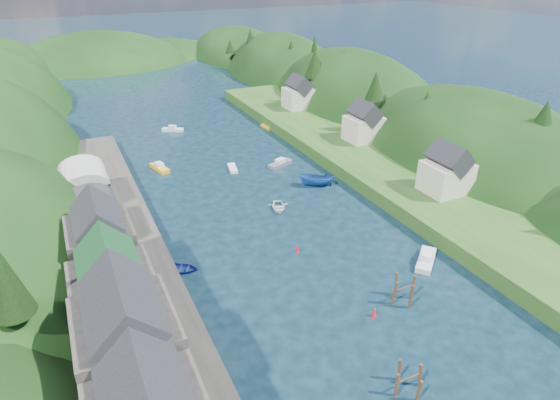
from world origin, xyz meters
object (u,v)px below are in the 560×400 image
piling_cluster_far (403,292)px  channel_buoy_near (374,313)px  channel_buoy_far (297,249)px  piling_cluster_near (408,382)px

piling_cluster_far → channel_buoy_near: (-4.62, -0.72, -0.90)m
piling_cluster_far → channel_buoy_far: bearing=113.1°
piling_cluster_near → channel_buoy_near: size_ratio=3.02×
piling_cluster_near → channel_buoy_far: (1.57, 25.42, -0.61)m
piling_cluster_far → channel_buoy_near: 4.76m
piling_cluster_near → channel_buoy_near: piling_cluster_near is taller
channel_buoy_far → piling_cluster_near: bearing=-93.5°
channel_buoy_far → piling_cluster_far: bearing=-66.9°
piling_cluster_near → channel_buoy_far: 25.47m
channel_buoy_near → channel_buoy_far: same height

